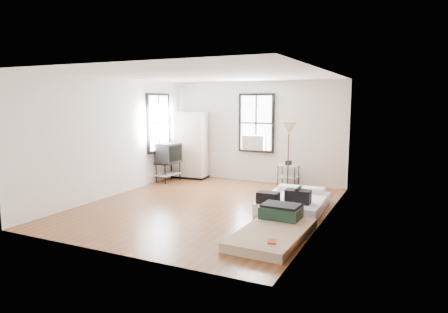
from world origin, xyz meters
The scene contains 8 objects.
ground centered at (0.00, 0.00, 0.00)m, with size 6.00×6.00×0.00m, color brown.
room_shell centered at (0.23, 0.36, 1.74)m, with size 5.02×6.02×2.80m.
mattress_main centered at (1.75, 0.63, 0.15)m, with size 1.32×1.75×0.55m.
mattress_bare centered at (1.93, -1.19, 0.12)m, with size 1.07×1.94×0.41m.
wardrobe centered at (-1.94, 2.65, 0.97)m, with size 1.03×0.66×1.94m.
side_table centered at (1.02, 2.72, 0.47)m, with size 0.54×0.43×0.69m.
floor_lamp centered at (1.19, 2.07, 1.51)m, with size 0.38×0.38×1.76m.
tv_stand centered at (-2.21, 1.88, 0.78)m, with size 0.61×0.82×1.09m.
Camera 1 is at (3.96, -7.44, 2.27)m, focal length 32.00 mm.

